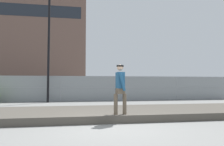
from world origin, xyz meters
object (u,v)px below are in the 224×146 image
street_lamp (49,35)px  skateboard (120,121)px  parked_car_near (19,89)px  skater (120,88)px

street_lamp → skateboard: bearing=-66.4°
parked_car_near → street_lamp: bearing=-51.9°
skateboard → skater: 1.08m
skater → parked_car_near: skater is taller
street_lamp → parked_car_near: street_lamp is taller
skateboard → parked_car_near: 13.16m
skateboard → street_lamp: size_ratio=0.11×
skateboard → street_lamp: bearing=113.6°
skater → street_lamp: size_ratio=0.24×
skateboard → street_lamp: (-3.43, 7.85, 4.60)m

